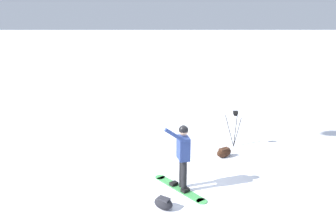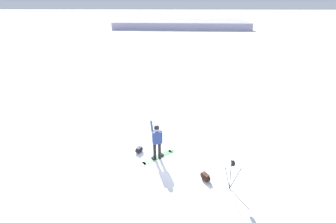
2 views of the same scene
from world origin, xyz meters
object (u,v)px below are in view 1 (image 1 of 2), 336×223
snowboard (179,188)px  gear_bag_large (163,203)px  snowboarder (183,151)px  gear_bag_small (224,152)px  camera_tripod (235,121)px

snowboard → gear_bag_large: 1.00m
snowboarder → gear_bag_small: snowboarder is taller
snowboarder → gear_bag_small: size_ratio=2.84×
gear_bag_large → camera_tripod: 4.55m
gear_bag_small → gear_bag_large: bearing=146.9°
snowboard → gear_bag_small: (2.01, -1.49, 0.13)m
snowboard → camera_tripod: 3.62m
snowboarder → snowboard: snowboarder is taller
gear_bag_large → snowboard: bearing=-24.1°
gear_bag_large → gear_bag_small: size_ratio=0.89×
snowboard → camera_tripod: (2.90, -1.98, 0.89)m
snowboarder → camera_tripod: bearing=-33.2°
snowboard → gear_bag_small: gear_bag_small is taller
snowboarder → camera_tripod: 3.47m
snowboarder → snowboard: (0.01, 0.08, -1.03)m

